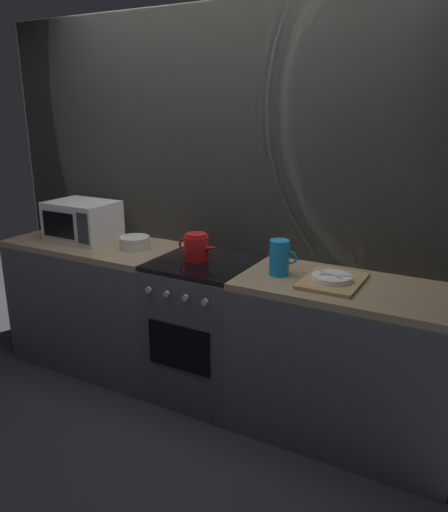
# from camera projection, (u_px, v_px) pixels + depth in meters

# --- Properties ---
(ground_plane) EXTENTS (8.00, 8.00, 0.00)m
(ground_plane) POSITION_uv_depth(u_px,v_px,m) (206.00, 390.00, 3.31)
(ground_plane) COLOR #2D2D33
(back_wall) EXTENTS (3.60, 0.05, 2.40)m
(back_wall) POSITION_uv_depth(u_px,v_px,m) (230.00, 203.00, 3.24)
(back_wall) COLOR #B2AD9E
(back_wall) RESTS_ON ground_plane
(counter_left) EXTENTS (1.20, 0.60, 0.90)m
(counter_left) POSITION_uv_depth(u_px,v_px,m) (98.00, 302.00, 3.60)
(counter_left) COLOR #515459
(counter_left) RESTS_ON ground_plane
(stove_unit) EXTENTS (0.60, 0.63, 0.90)m
(stove_unit) POSITION_uv_depth(u_px,v_px,m) (205.00, 328.00, 3.18)
(stove_unit) COLOR #4C4C51
(stove_unit) RESTS_ON ground_plane
(counter_right) EXTENTS (1.20, 0.60, 0.90)m
(counter_right) POSITION_uv_depth(u_px,v_px,m) (345.00, 362.00, 2.77)
(counter_right) COLOR #515459
(counter_right) RESTS_ON ground_plane
(microwave) EXTENTS (0.46, 0.35, 0.27)m
(microwave) POSITION_uv_depth(u_px,v_px,m) (83.00, 221.00, 3.50)
(microwave) COLOR white
(microwave) RESTS_ON counter_left
(kettle) EXTENTS (0.28, 0.15, 0.17)m
(kettle) POSITION_uv_depth(u_px,v_px,m) (196.00, 247.00, 3.05)
(kettle) COLOR red
(kettle) RESTS_ON stove_unit
(mixing_bowl) EXTENTS (0.20, 0.20, 0.08)m
(mixing_bowl) POSITION_uv_depth(u_px,v_px,m) (135.00, 243.00, 3.31)
(mixing_bowl) COLOR silver
(mixing_bowl) RESTS_ON counter_left
(pitcher) EXTENTS (0.16, 0.11, 0.20)m
(pitcher) POSITION_uv_depth(u_px,v_px,m) (280.00, 258.00, 2.78)
(pitcher) COLOR #198CD8
(pitcher) RESTS_ON counter_right
(dish_pile) EXTENTS (0.30, 0.40, 0.06)m
(dish_pile) POSITION_uv_depth(u_px,v_px,m) (333.00, 280.00, 2.67)
(dish_pile) COLOR tan
(dish_pile) RESTS_ON counter_right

